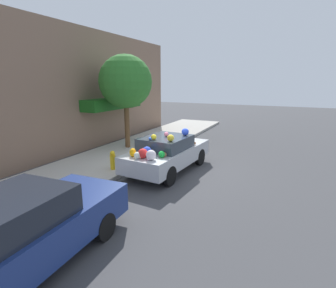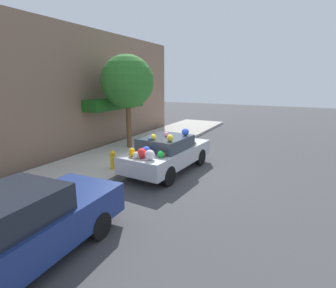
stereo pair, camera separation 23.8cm
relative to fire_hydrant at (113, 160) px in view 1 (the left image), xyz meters
name	(u,v)px [view 1 (the left image)]	position (x,y,z in m)	size (l,w,h in m)	color
ground_plane	(166,170)	(1.12, -1.63, -0.49)	(60.00, 60.00, 0.00)	#424244
sidewalk_curb	(109,159)	(1.12, 1.07, -0.42)	(24.00, 3.20, 0.15)	#B2ADA3
building_facade	(67,92)	(1.27, 3.29, 2.34)	(18.00, 1.20, 5.75)	#846651
street_tree	(125,82)	(3.03, 1.40, 2.78)	(2.47, 2.47, 4.38)	brown
fire_hydrant	(113,160)	(0.00, 0.00, 0.00)	(0.20, 0.20, 0.70)	gold
art_car	(167,152)	(1.05, -1.71, 0.23)	(4.13, 1.98, 1.61)	#B7BABF
parked_car_plain	(15,235)	(-4.94, -1.71, 0.26)	(4.58, 1.90, 1.48)	navy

